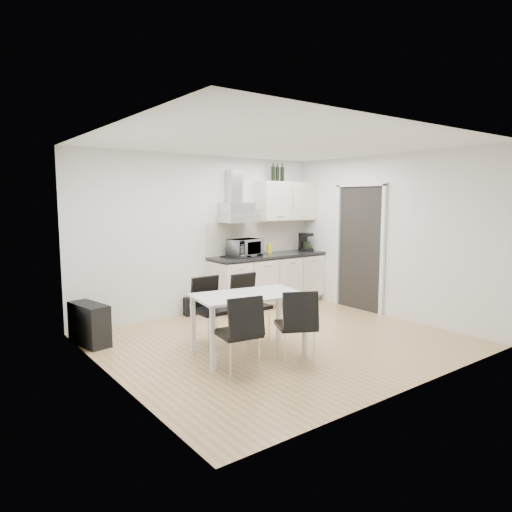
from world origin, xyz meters
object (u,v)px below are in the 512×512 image
at_px(chair_far_left, 213,312).
at_px(floor_speaker, 190,307).
at_px(guitar_amp, 89,324).
at_px(kitchenette, 269,259).
at_px(dining_table, 249,301).
at_px(chair_far_right, 251,307).
at_px(chair_near_left, 238,334).
at_px(chair_near_right, 296,326).

xyz_separation_m(chair_far_left, floor_speaker, (0.48, 1.51, -0.29)).
distance_m(guitar_amp, floor_speaker, 1.86).
xyz_separation_m(kitchenette, chair_far_left, (-1.99, -1.34, -0.39)).
distance_m(kitchenette, dining_table, 2.67).
xyz_separation_m(chair_far_right, floor_speaker, (-0.06, 1.61, -0.29)).
height_order(chair_far_right, chair_near_left, same).
bearing_deg(chair_near_left, floor_speaker, 81.69).
bearing_deg(kitchenette, chair_near_left, -134.22).
distance_m(chair_far_right, floor_speaker, 1.64).
bearing_deg(chair_near_right, guitar_amp, 155.13).
distance_m(dining_table, guitar_amp, 2.15).
relative_size(chair_far_left, floor_speaker, 2.97).
xyz_separation_m(kitchenette, chair_near_left, (-2.30, -2.36, -0.39)).
distance_m(kitchenette, chair_near_left, 3.32).
relative_size(chair_far_left, chair_near_left, 1.00).
relative_size(dining_table, chair_far_left, 1.61).
height_order(guitar_amp, floor_speaker, guitar_amp).
height_order(dining_table, floor_speaker, dining_table).
bearing_deg(chair_far_right, guitar_amp, -31.23).
distance_m(chair_near_left, guitar_amp, 2.22).
distance_m(kitchenette, floor_speaker, 1.67).
xyz_separation_m(kitchenette, guitar_amp, (-3.28, -0.38, -0.56)).
bearing_deg(kitchenette, chair_near_right, -122.47).
xyz_separation_m(chair_near_left, guitar_amp, (-0.98, 1.98, -0.17)).
xyz_separation_m(kitchenette, chair_far_right, (-1.45, -1.45, -0.39)).
height_order(chair_far_left, chair_near_right, same).
bearing_deg(guitar_amp, dining_table, -57.66).
xyz_separation_m(kitchenette, dining_table, (-1.84, -1.93, -0.17)).
xyz_separation_m(dining_table, floor_speaker, (0.32, 2.09, -0.51)).
bearing_deg(floor_speaker, dining_table, -90.24).
bearing_deg(chair_near_left, kitchenette, 54.71).
bearing_deg(chair_far_right, chair_near_left, 46.13).
bearing_deg(kitchenette, guitar_amp, -173.39).
height_order(kitchenette, guitar_amp, kitchenette).
height_order(kitchenette, chair_near_left, kitchenette).
bearing_deg(kitchenette, chair_far_right, -135.02).
distance_m(dining_table, chair_far_left, 0.64).
distance_m(chair_near_right, floor_speaker, 2.69).
relative_size(chair_far_right, chair_near_left, 1.00).
bearing_deg(chair_near_right, dining_table, 139.13).
bearing_deg(guitar_amp, chair_near_right, -62.37).
distance_m(chair_far_right, chair_near_left, 1.24).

